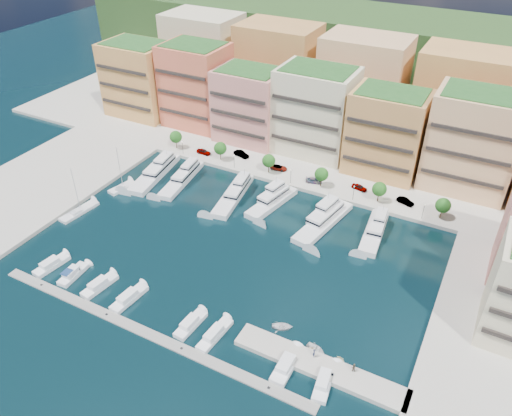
# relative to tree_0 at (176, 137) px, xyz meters

# --- Properties ---
(ground) EXTENTS (400.00, 400.00, 0.00)m
(ground) POSITION_rel_tree_0_xyz_m (40.00, -33.50, -4.74)
(ground) COLOR black
(ground) RESTS_ON ground
(north_quay) EXTENTS (220.00, 64.00, 2.00)m
(north_quay) POSITION_rel_tree_0_xyz_m (40.00, 28.50, -4.74)
(north_quay) COLOR #9E998E
(north_quay) RESTS_ON ground
(west_quay) EXTENTS (34.00, 76.00, 2.00)m
(west_quay) POSITION_rel_tree_0_xyz_m (-22.00, -41.50, -4.74)
(west_quay) COLOR #9E998E
(west_quay) RESTS_ON ground
(hillside) EXTENTS (240.00, 40.00, 58.00)m
(hillside) POSITION_rel_tree_0_xyz_m (40.00, 76.50, -4.74)
(hillside) COLOR #1A3516
(hillside) RESTS_ON ground
(south_pontoon) EXTENTS (72.00, 2.20, 0.35)m
(south_pontoon) POSITION_rel_tree_0_xyz_m (37.00, -63.50, -4.74)
(south_pontoon) COLOR gray
(south_pontoon) RESTS_ON ground
(finger_pier) EXTENTS (32.00, 5.00, 2.00)m
(finger_pier) POSITION_rel_tree_0_xyz_m (70.00, -55.50, -4.74)
(finger_pier) COLOR #9E998E
(finger_pier) RESTS_ON ground
(apartment_0) EXTENTS (22.00, 16.50, 24.80)m
(apartment_0) POSITION_rel_tree_0_xyz_m (-26.00, 16.49, 8.57)
(apartment_0) COLOR #D59A4E
(apartment_0) RESTS_ON north_quay
(apartment_1) EXTENTS (20.00, 16.50, 26.80)m
(apartment_1) POSITION_rel_tree_0_xyz_m (-4.00, 18.49, 9.57)
(apartment_1) COLOR #DA5E48
(apartment_1) RESTS_ON north_quay
(apartment_2) EXTENTS (20.00, 15.50, 22.80)m
(apartment_2) POSITION_rel_tree_0_xyz_m (17.00, 16.49, 7.57)
(apartment_2) COLOR tan
(apartment_2) RESTS_ON north_quay
(apartment_3) EXTENTS (22.00, 16.50, 25.80)m
(apartment_3) POSITION_rel_tree_0_xyz_m (38.00, 18.49, 9.07)
(apartment_3) COLOR beige
(apartment_3) RESTS_ON north_quay
(apartment_4) EXTENTS (20.00, 15.50, 23.80)m
(apartment_4) POSITION_rel_tree_0_xyz_m (60.00, 16.49, 8.07)
(apartment_4) COLOR tan
(apartment_4) RESTS_ON north_quay
(apartment_5) EXTENTS (22.00, 16.50, 26.80)m
(apartment_5) POSITION_rel_tree_0_xyz_m (82.00, 18.49, 9.57)
(apartment_5) COLOR tan
(apartment_5) RESTS_ON north_quay
(backblock_0) EXTENTS (26.00, 18.00, 30.00)m
(backblock_0) POSITION_rel_tree_0_xyz_m (-15.00, 40.50, 11.26)
(backblock_0) COLOR beige
(backblock_0) RESTS_ON north_quay
(backblock_1) EXTENTS (26.00, 18.00, 30.00)m
(backblock_1) POSITION_rel_tree_0_xyz_m (15.00, 40.50, 11.26)
(backblock_1) COLOR tan
(backblock_1) RESTS_ON north_quay
(backblock_2) EXTENTS (26.00, 18.00, 30.00)m
(backblock_2) POSITION_rel_tree_0_xyz_m (45.00, 40.50, 11.26)
(backblock_2) COLOR tan
(backblock_2) RESTS_ON north_quay
(backblock_3) EXTENTS (26.00, 18.00, 30.00)m
(backblock_3) POSITION_rel_tree_0_xyz_m (75.00, 40.50, 11.26)
(backblock_3) COLOR #D59A4E
(backblock_3) RESTS_ON north_quay
(tree_0) EXTENTS (3.80, 3.80, 5.65)m
(tree_0) POSITION_rel_tree_0_xyz_m (0.00, 0.00, 0.00)
(tree_0) COLOR #473323
(tree_0) RESTS_ON north_quay
(tree_1) EXTENTS (3.80, 3.80, 5.65)m
(tree_1) POSITION_rel_tree_0_xyz_m (16.00, 0.00, 0.00)
(tree_1) COLOR #473323
(tree_1) RESTS_ON north_quay
(tree_2) EXTENTS (3.80, 3.80, 5.65)m
(tree_2) POSITION_rel_tree_0_xyz_m (32.00, 0.00, 0.00)
(tree_2) COLOR #473323
(tree_2) RESTS_ON north_quay
(tree_3) EXTENTS (3.80, 3.80, 5.65)m
(tree_3) POSITION_rel_tree_0_xyz_m (48.00, 0.00, 0.00)
(tree_3) COLOR #473323
(tree_3) RESTS_ON north_quay
(tree_4) EXTENTS (3.80, 3.80, 5.65)m
(tree_4) POSITION_rel_tree_0_xyz_m (64.00, 0.00, 0.00)
(tree_4) COLOR #473323
(tree_4) RESTS_ON north_quay
(tree_5) EXTENTS (3.80, 3.80, 5.65)m
(tree_5) POSITION_rel_tree_0_xyz_m (80.00, 0.00, 0.00)
(tree_5) COLOR #473323
(tree_5) RESTS_ON north_quay
(lamppost_0) EXTENTS (0.30, 0.30, 4.20)m
(lamppost_0) POSITION_rel_tree_0_xyz_m (4.00, -2.30, -0.92)
(lamppost_0) COLOR black
(lamppost_0) RESTS_ON north_quay
(lamppost_1) EXTENTS (0.30, 0.30, 4.20)m
(lamppost_1) POSITION_rel_tree_0_xyz_m (22.00, -2.30, -0.92)
(lamppost_1) COLOR black
(lamppost_1) RESTS_ON north_quay
(lamppost_2) EXTENTS (0.30, 0.30, 4.20)m
(lamppost_2) POSITION_rel_tree_0_xyz_m (40.00, -2.30, -0.92)
(lamppost_2) COLOR black
(lamppost_2) RESTS_ON north_quay
(lamppost_3) EXTENTS (0.30, 0.30, 4.20)m
(lamppost_3) POSITION_rel_tree_0_xyz_m (58.00, -2.30, -0.92)
(lamppost_3) COLOR black
(lamppost_3) RESTS_ON north_quay
(lamppost_4) EXTENTS (0.30, 0.30, 4.20)m
(lamppost_4) POSITION_rel_tree_0_xyz_m (76.00, -2.30, -0.92)
(lamppost_4) COLOR black
(lamppost_4) RESTS_ON north_quay
(yacht_0) EXTENTS (8.28, 22.78, 7.30)m
(yacht_0) POSITION_rel_tree_0_xyz_m (3.32, -14.70, -3.53)
(yacht_0) COLOR silver
(yacht_0) RESTS_ON ground
(yacht_1) EXTENTS (6.96, 20.96, 7.30)m
(yacht_1) POSITION_rel_tree_0_xyz_m (12.01, -13.98, -3.65)
(yacht_1) COLOR silver
(yacht_1) RESTS_ON ground
(yacht_2) EXTENTS (7.65, 21.51, 7.30)m
(yacht_2) POSITION_rel_tree_0_xyz_m (28.93, -14.16, -3.53)
(yacht_2) COLOR silver
(yacht_2) RESTS_ON ground
(yacht_3) EXTENTS (7.54, 18.09, 7.30)m
(yacht_3) POSITION_rel_tree_0_xyz_m (39.62, -12.56, -3.53)
(yacht_3) COLOR silver
(yacht_3) RESTS_ON ground
(yacht_4) EXTENTS (8.50, 21.99, 7.30)m
(yacht_4) POSITION_rel_tree_0_xyz_m (54.80, -14.39, -3.65)
(yacht_4) COLOR silver
(yacht_4) RESTS_ON ground
(yacht_5) EXTENTS (5.87, 17.96, 7.30)m
(yacht_5) POSITION_rel_tree_0_xyz_m (67.13, -12.58, -3.53)
(yacht_5) COLOR silver
(yacht_5) RESTS_ON ground
(cruiser_0) EXTENTS (3.62, 8.54, 2.55)m
(cruiser_0) POSITION_rel_tree_0_xyz_m (7.26, -58.09, -4.20)
(cruiser_0) COLOR white
(cruiser_0) RESTS_ON ground
(cruiser_1) EXTENTS (3.11, 7.72, 2.66)m
(cruiser_1) POSITION_rel_tree_0_xyz_m (13.71, -58.10, -4.17)
(cruiser_1) COLOR white
(cruiser_1) RESTS_ON ground
(cruiser_2) EXTENTS (3.58, 8.61, 2.55)m
(cruiser_2) POSITION_rel_tree_0_xyz_m (21.24, -58.09, -4.20)
(cruiser_2) COLOR white
(cruiser_2) RESTS_ON ground
(cruiser_3) EXTENTS (3.43, 9.01, 2.55)m
(cruiser_3) POSITION_rel_tree_0_xyz_m (29.17, -58.10, -4.20)
(cruiser_3) COLOR white
(cruiser_3) RESTS_ON ground
(cruiser_5) EXTENTS (3.00, 8.03, 2.55)m
(cruiser_5) POSITION_rel_tree_0_xyz_m (44.32, -58.09, -4.20)
(cruiser_5) COLOR white
(cruiser_5) RESTS_ON ground
(cruiser_6) EXTENTS (3.06, 9.19, 2.55)m
(cruiser_6) POSITION_rel_tree_0_xyz_m (49.81, -58.10, -4.20)
(cruiser_6) COLOR white
(cruiser_6) RESTS_ON ground
(cruiser_8) EXTENTS (2.89, 8.62, 2.55)m
(cruiser_8) POSITION_rel_tree_0_xyz_m (64.75, -58.09, -4.20)
(cruiser_8) COLOR white
(cruiser_8) RESTS_ON ground
(cruiser_9) EXTENTS (3.67, 8.83, 2.55)m
(cruiser_9) POSITION_rel_tree_0_xyz_m (71.93, -58.09, -4.20)
(cruiser_9) COLOR white
(cruiser_9) RESTS_ON ground
(sailboat_2) EXTENTS (4.33, 8.29, 13.20)m
(sailboat_2) POSITION_rel_tree_0_xyz_m (-0.34, -25.45, -4.42)
(sailboat_2) COLOR silver
(sailboat_2) RESTS_ON ground
(sailboat_1) EXTENTS (4.03, 11.11, 13.20)m
(sailboat_1) POSITION_rel_tree_0_xyz_m (-2.50, -39.61, -4.44)
(sailboat_1) COLOR silver
(sailboat_1) RESTS_ON ground
(tender_0) EXTENTS (4.87, 4.29, 0.84)m
(tender_0) POSITION_rel_tree_0_xyz_m (60.22, -50.16, -4.32)
(tender_0) COLOR silver
(tender_0) RESTS_ON ground
(tender_1) EXTENTS (1.82, 1.65, 0.83)m
(tender_1) POSITION_rel_tree_0_xyz_m (67.20, -52.41, -4.33)
(tender_1) COLOR beige
(tender_1) RESTS_ON ground
(tender_3) EXTENTS (2.05, 1.92, 0.87)m
(tender_3) POSITION_rel_tree_0_xyz_m (72.76, -52.14, -4.31)
(tender_3) COLOR beige
(tender_3) RESTS_ON ground
(tender_2) EXTENTS (4.22, 3.41, 0.77)m
(tender_2) POSITION_rel_tree_0_xyz_m (67.95, -52.17, -4.36)
(tender_2) COLOR silver
(tender_2) RESTS_ON ground
(car_0) EXTENTS (4.54, 1.92, 1.53)m
(car_0) POSITION_rel_tree_0_xyz_m (9.61, 0.56, -2.98)
(car_0) COLOR gray
(car_0) RESTS_ON north_quay
(car_1) EXTENTS (5.38, 3.01, 1.68)m
(car_1) POSITION_rel_tree_0_xyz_m (20.55, 4.49, -2.90)
(car_1) COLOR gray
(car_1) RESTS_ON north_quay
(car_2) EXTENTS (5.07, 2.74, 1.35)m
(car_2) POSITION_rel_tree_0_xyz_m (33.92, 2.70, -3.07)
(car_2) COLOR gray
(car_2) RESTS_ON north_quay
(car_3) EXTENTS (4.94, 3.07, 1.33)m
(car_3) POSITION_rel_tree_0_xyz_m (45.70, 0.79, -3.08)
(car_3) COLOR gray
(car_3) RESTS_ON north_quay
(car_4) EXTENTS (4.52, 2.50, 1.46)m
(car_4) POSITION_rel_tree_0_xyz_m (57.95, 3.24, -3.01)
(car_4) COLOR gray
(car_4) RESTS_ON north_quay
(car_5) EXTENTS (4.82, 2.90, 1.50)m
(car_5) POSITION_rel_tree_0_xyz_m (70.65, 2.19, -2.99)
(car_5) COLOR gray
(car_5) RESTS_ON north_quay
(person_0) EXTENTS (0.74, 0.80, 1.83)m
(person_0) POSITION_rel_tree_0_xyz_m (68.41, -54.31, -2.83)
(person_0) COLOR #222945
(person_0) RESTS_ON finger_pier
(person_1) EXTENTS (0.98, 0.83, 1.78)m
(person_1) POSITION_rel_tree_0_xyz_m (75.67, -53.98, -2.85)
(person_1) COLOR #4E3F2F
(person_1) RESTS_ON finger_pier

